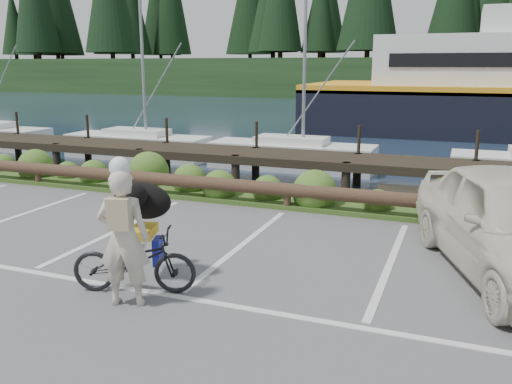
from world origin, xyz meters
TOP-DOWN VIEW (x-y plane):
  - ground at (0.00, 0.00)m, footprint 72.00×72.00m
  - harbor_backdrop at (0.40, 78.42)m, footprint 170.00×160.00m
  - vegetation_strip at (0.00, 5.30)m, footprint 34.00×1.60m
  - log_rail at (0.00, 4.60)m, footprint 32.00×0.30m
  - bicycle at (-0.64, -0.45)m, footprint 1.86×1.12m
  - cyclist at (-0.52, -0.84)m, footprint 0.78×0.63m
  - dog at (-0.82, 0.09)m, footprint 0.73×1.05m

SIDE VIEW (x-z plane):
  - harbor_backdrop at x=0.40m, z-range -15.00..15.00m
  - ground at x=0.00m, z-range 0.00..0.00m
  - log_rail at x=0.00m, z-range -0.30..0.30m
  - vegetation_strip at x=0.00m, z-range 0.00..0.10m
  - bicycle at x=-0.64m, z-range 0.00..0.92m
  - cyclist at x=-0.52m, z-range 0.00..1.86m
  - dog at x=-0.82m, z-range 0.92..1.47m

